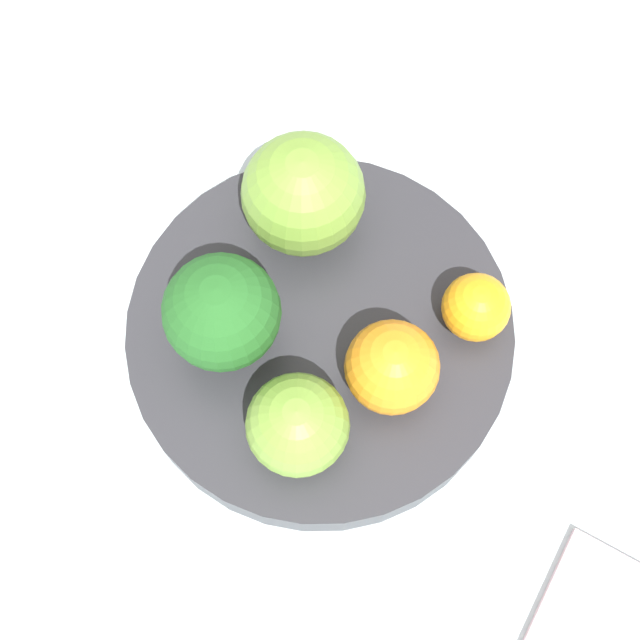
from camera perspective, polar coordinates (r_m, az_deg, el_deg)
ground_plane at (r=0.50m, az=-0.00°, el=-2.27°), size 6.00×6.00×0.00m
table_surface at (r=0.50m, az=-0.00°, el=-1.91°), size 1.20×1.20×0.02m
bowl at (r=0.47m, az=-0.00°, el=-1.00°), size 0.20×0.20×0.03m
broccoli at (r=0.43m, az=-6.30°, el=0.45°), size 0.06×0.06×0.07m
apple_red at (r=0.46m, az=-1.08°, el=8.05°), size 0.06×0.06×0.06m
apple_green at (r=0.42m, az=-1.44°, el=-6.73°), size 0.05×0.05×0.05m
orange_front at (r=0.45m, az=9.95°, el=0.81°), size 0.03×0.03×0.03m
orange_back at (r=0.43m, az=4.63°, el=-3.03°), size 0.05×0.05×0.05m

